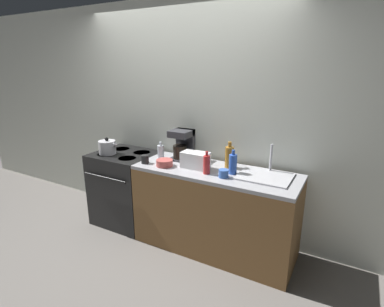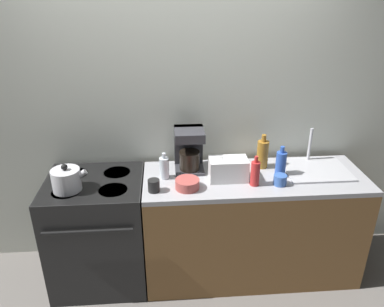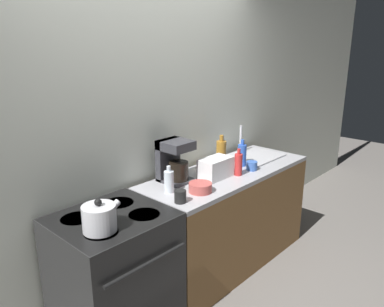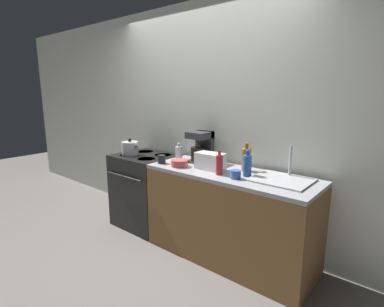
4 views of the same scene
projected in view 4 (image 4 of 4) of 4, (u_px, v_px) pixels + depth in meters
ground_plane at (164, 249)px, 3.16m from camera, size 12.00×12.00×0.00m
wall_back at (205, 121)px, 3.40m from camera, size 8.00×0.05×2.60m
stove at (147, 189)px, 3.68m from camera, size 0.72×0.67×0.88m
counter_block at (229, 216)px, 2.92m from camera, size 1.67×0.61×0.88m
kettle at (130, 148)px, 3.59m from camera, size 0.25×0.20×0.20m
toaster at (210, 161)px, 2.93m from camera, size 0.28×0.16×0.16m
coffee_maker at (201, 146)px, 3.23m from camera, size 0.22×0.24×0.33m
sink_tray at (282, 179)px, 2.58m from camera, size 0.48×0.41×0.28m
bottle_amber at (246, 159)px, 2.87m from camera, size 0.09×0.09×0.27m
bottle_clear at (179, 154)px, 3.26m from camera, size 0.07×0.07×0.20m
bottle_red at (219, 165)px, 2.74m from camera, size 0.06×0.06×0.23m
bottle_blue at (247, 165)px, 2.69m from camera, size 0.08×0.08×0.24m
cup_black at (162, 159)px, 3.17m from camera, size 0.08×0.08×0.09m
cup_blue at (236, 174)px, 2.63m from camera, size 0.09×0.09×0.08m
bowl at (180, 163)px, 3.05m from camera, size 0.17×0.17×0.07m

